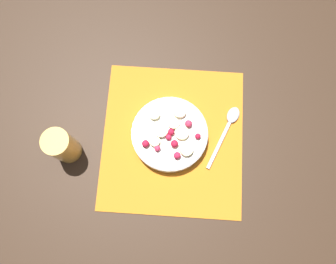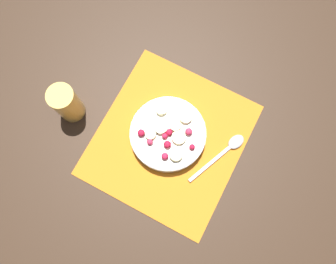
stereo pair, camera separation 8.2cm
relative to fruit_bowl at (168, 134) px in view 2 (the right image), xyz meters
The scene contains 5 objects.
ground_plane 0.03m from the fruit_bowl, 54.61° to the left, with size 3.00×3.00×0.00m, color #382619.
placemat 0.03m from the fruit_bowl, 54.61° to the left, with size 0.40×0.37×0.01m.
fruit_bowl is the anchor object (origin of this frame).
spoon 0.16m from the fruit_bowl, 105.34° to the left, with size 0.18×0.09×0.01m.
drinking_glass 0.27m from the fruit_bowl, 77.97° to the right, with size 0.07×0.07×0.12m.
Camera 2 is at (0.17, 0.08, 0.84)m, focal length 35.00 mm.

